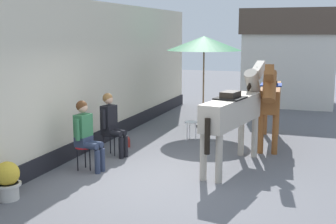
# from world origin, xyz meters

# --- Properties ---
(ground_plane) EXTENTS (40.00, 40.00, 0.00)m
(ground_plane) POSITION_xyz_m (0.00, 3.00, 0.00)
(ground_plane) COLOR slate
(pub_facade_wall) EXTENTS (0.34, 14.00, 3.40)m
(pub_facade_wall) POSITION_xyz_m (-2.55, 1.50, 1.54)
(pub_facade_wall) COLOR beige
(pub_facade_wall) RESTS_ON ground_plane
(distant_cottage) EXTENTS (3.40, 2.60, 3.50)m
(distant_cottage) POSITION_xyz_m (1.40, 9.73, 1.80)
(distant_cottage) COLOR silver
(distant_cottage) RESTS_ON ground_plane
(seated_visitor_near) EXTENTS (0.61, 0.49, 1.39)m
(seated_visitor_near) POSITION_xyz_m (-1.70, 0.05, 0.78)
(seated_visitor_near) COLOR red
(seated_visitor_near) RESTS_ON ground_plane
(seated_visitor_far) EXTENTS (0.61, 0.48, 1.39)m
(seated_visitor_far) POSITION_xyz_m (-1.70, 1.16, 0.78)
(seated_visitor_far) COLOR black
(seated_visitor_far) RESTS_ON ground_plane
(saddled_horse_near) EXTENTS (0.83, 2.97, 2.06)m
(saddled_horse_near) POSITION_xyz_m (0.98, 1.26, 1.16)
(saddled_horse_near) COLOR #B2A899
(saddled_horse_near) RESTS_ON ground_plane
(saddled_horse_far) EXTENTS (0.62, 3.00, 2.06)m
(saddled_horse_far) POSITION_xyz_m (1.46, 3.30, 1.16)
(saddled_horse_far) COLOR brown
(saddled_horse_far) RESTS_ON ground_plane
(flower_planter_near) EXTENTS (0.43, 0.43, 0.64)m
(flower_planter_near) POSITION_xyz_m (-2.12, -1.78, 0.33)
(flower_planter_near) COLOR beige
(flower_planter_near) RESTS_ON ground_plane
(cafe_parasol) EXTENTS (2.10, 2.10, 2.58)m
(cafe_parasol) POSITION_xyz_m (-0.59, 4.81, 2.36)
(cafe_parasol) COLOR black
(cafe_parasol) RESTS_ON ground_plane
(spare_stool_white) EXTENTS (0.32, 0.32, 0.46)m
(spare_stool_white) POSITION_xyz_m (-0.47, 3.16, 0.40)
(spare_stool_white) COLOR white
(spare_stool_white) RESTS_ON ground_plane
(satchel_bag) EXTENTS (0.24, 0.30, 0.20)m
(satchel_bag) POSITION_xyz_m (-1.72, 2.02, 0.10)
(satchel_bag) COLOR maroon
(satchel_bag) RESTS_ON ground_plane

